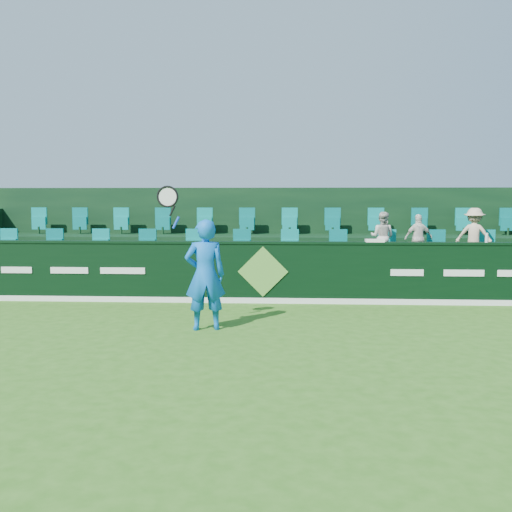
# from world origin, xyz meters

# --- Properties ---
(ground) EXTENTS (60.00, 60.00, 0.00)m
(ground) POSITION_xyz_m (0.00, 0.00, 0.00)
(ground) COLOR #2D6418
(ground) RESTS_ON ground
(sponsor_hoarding) EXTENTS (16.00, 0.25, 1.35)m
(sponsor_hoarding) POSITION_xyz_m (0.00, 4.00, 0.67)
(sponsor_hoarding) COLOR black
(sponsor_hoarding) RESTS_ON ground
(stand_tier_front) EXTENTS (16.00, 2.00, 0.80)m
(stand_tier_front) POSITION_xyz_m (0.00, 5.10, 0.40)
(stand_tier_front) COLOR black
(stand_tier_front) RESTS_ON ground
(stand_tier_back) EXTENTS (16.00, 1.80, 1.30)m
(stand_tier_back) POSITION_xyz_m (0.00, 7.00, 0.65)
(stand_tier_back) COLOR black
(stand_tier_back) RESTS_ON ground
(stand_rear) EXTENTS (16.00, 4.10, 2.60)m
(stand_rear) POSITION_xyz_m (0.00, 7.44, 1.22)
(stand_rear) COLOR black
(stand_rear) RESTS_ON ground
(seat_row_front) EXTENTS (13.50, 0.50, 0.60)m
(seat_row_front) POSITION_xyz_m (0.00, 5.50, 1.10)
(seat_row_front) COLOR #08837D
(seat_row_front) RESTS_ON stand_tier_front
(seat_row_back) EXTENTS (13.50, 0.50, 0.60)m
(seat_row_back) POSITION_xyz_m (0.00, 7.30, 1.60)
(seat_row_back) COLOR #08837D
(seat_row_back) RESTS_ON stand_tier_back
(tennis_player) EXTENTS (1.26, 0.61, 2.56)m
(tennis_player) POSITION_xyz_m (-0.90, 1.33, 0.98)
(tennis_player) COLOR blue
(tennis_player) RESTS_ON ground
(spectator_left) EXTENTS (0.71, 0.64, 1.18)m
(spectator_left) POSITION_xyz_m (2.76, 5.12, 1.39)
(spectator_left) COLOR beige
(spectator_left) RESTS_ON stand_tier_front
(spectator_middle) EXTENTS (0.69, 0.36, 1.12)m
(spectator_middle) POSITION_xyz_m (3.60, 5.12, 1.36)
(spectator_middle) COLOR silver
(spectator_middle) RESTS_ON stand_tier_front
(spectator_right) EXTENTS (0.94, 0.74, 1.27)m
(spectator_right) POSITION_xyz_m (4.88, 5.12, 1.43)
(spectator_right) COLOR #CDB690
(spectator_right) RESTS_ON stand_tier_front
(towel) EXTENTS (0.40, 0.26, 0.06)m
(towel) POSITION_xyz_m (2.42, 4.00, 1.38)
(towel) COLOR white
(towel) RESTS_ON sponsor_hoarding
(drinks_bottle) EXTENTS (0.06, 0.06, 0.20)m
(drinks_bottle) POSITION_xyz_m (4.78, 4.00, 1.45)
(drinks_bottle) COLOR silver
(drinks_bottle) RESTS_ON sponsor_hoarding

